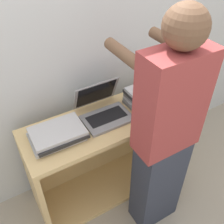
{
  "coord_description": "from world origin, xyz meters",
  "views": [
    {
      "loc": [
        -0.69,
        -1.02,
        2.05
      ],
      "look_at": [
        0.0,
        0.16,
        0.92
      ],
      "focal_mm": 42.0,
      "sensor_mm": 36.0,
      "label": 1
    }
  ],
  "objects_px": {
    "laptop_stack_left": "(58,134)",
    "person": "(164,139)",
    "laptop_stack_right": "(150,96)",
    "laptop_open": "(103,110)"
  },
  "relations": [
    {
      "from": "laptop_stack_left",
      "to": "person",
      "type": "bearing_deg",
      "value": -36.55
    },
    {
      "from": "laptop_stack_right",
      "to": "person",
      "type": "bearing_deg",
      "value": -115.71
    },
    {
      "from": "laptop_open",
      "to": "laptop_stack_left",
      "type": "height_order",
      "value": "laptop_open"
    },
    {
      "from": "laptop_open",
      "to": "laptop_stack_left",
      "type": "xyz_separation_m",
      "value": [
        -0.38,
        -0.05,
        -0.01
      ]
    },
    {
      "from": "laptop_stack_right",
      "to": "person",
      "type": "relative_size",
      "value": 0.21
    },
    {
      "from": "laptop_stack_left",
      "to": "person",
      "type": "distance_m",
      "value": 0.7
    },
    {
      "from": "laptop_stack_right",
      "to": "person",
      "type": "xyz_separation_m",
      "value": [
        -0.2,
        -0.41,
        -0.01
      ]
    },
    {
      "from": "laptop_open",
      "to": "person",
      "type": "distance_m",
      "value": 0.5
    },
    {
      "from": "laptop_open",
      "to": "laptop_stack_right",
      "type": "xyz_separation_m",
      "value": [
        0.38,
        -0.06,
        0.02
      ]
    },
    {
      "from": "person",
      "to": "laptop_open",
      "type": "bearing_deg",
      "value": 111.35
    }
  ]
}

